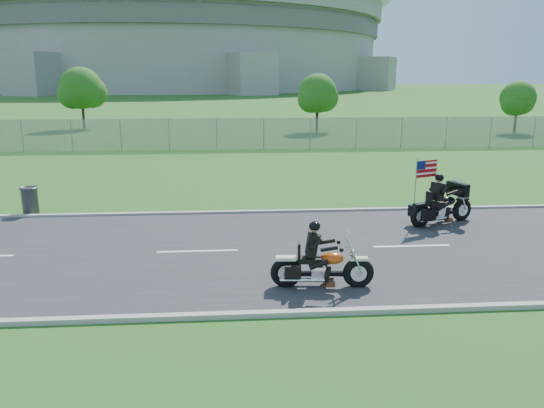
{
  "coord_description": "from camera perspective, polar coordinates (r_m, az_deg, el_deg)",
  "views": [
    {
      "loc": [
        -0.97,
        -13.89,
        4.8
      ],
      "look_at": [
        0.05,
        0.0,
        1.34
      ],
      "focal_mm": 35.0,
      "sensor_mm": 36.0,
      "label": 1
    }
  ],
  "objects": [
    {
      "name": "ground",
      "position": [
        14.73,
        -0.2,
        -5.06
      ],
      "size": [
        420.0,
        420.0,
        0.0
      ],
      "primitive_type": "plane",
      "color": "#2A581B",
      "rests_on": "ground"
    },
    {
      "name": "road",
      "position": [
        14.72,
        -0.2,
        -4.99
      ],
      "size": [
        120.0,
        8.0,
        0.04
      ],
      "primitive_type": "cube",
      "color": "#28282B",
      "rests_on": "ground"
    },
    {
      "name": "trash_can",
      "position": [
        20.19,
        -24.58,
        0.28
      ],
      "size": [
        0.66,
        0.66,
        0.93
      ],
      "primitive_type": "cylinder",
      "rotation": [
        0.0,
        0.0,
        -0.27
      ],
      "color": "#36353A",
      "rests_on": "ground"
    },
    {
      "name": "curb_north",
      "position": [
        18.58,
        -1.08,
        -0.85
      ],
      "size": [
        120.0,
        0.18,
        0.12
      ],
      "primitive_type": "cube",
      "color": "#9E9B93",
      "rests_on": "ground"
    },
    {
      "name": "tree_fence_near",
      "position": [
        44.52,
        4.96,
        11.56
      ],
      "size": [
        3.52,
        3.28,
        4.75
      ],
      "color": "#382316",
      "rests_on": "ground"
    },
    {
      "name": "tree_fence_mid",
      "position": [
        49.68,
        -19.77,
        11.44
      ],
      "size": [
        3.96,
        3.69,
        5.3
      ],
      "color": "#382316",
      "rests_on": "ground"
    },
    {
      "name": "motorcycle_follow",
      "position": [
        17.94,
        17.79,
        -0.33
      ],
      "size": [
        2.41,
        1.29,
        2.11
      ],
      "rotation": [
        0.0,
        0.0,
        0.38
      ],
      "color": "black",
      "rests_on": "ground"
    },
    {
      "name": "fence",
      "position": [
        34.34,
        -11.02,
        7.35
      ],
      "size": [
        60.0,
        0.03,
        2.0
      ],
      "primitive_type": "cube",
      "color": "gray",
      "rests_on": "ground"
    },
    {
      "name": "motorcycle_lead",
      "position": [
        12.16,
        5.25,
        -6.78
      ],
      "size": [
        2.37,
        0.68,
        1.59
      ],
      "rotation": [
        0.0,
        0.0,
        -0.08
      ],
      "color": "black",
      "rests_on": "ground"
    },
    {
      "name": "tree_fence_far",
      "position": [
        47.87,
        24.93,
        10.11
      ],
      "size": [
        3.08,
        2.87,
        4.2
      ],
      "color": "#382316",
      "rests_on": "ground"
    },
    {
      "name": "curb_south",
      "position": [
        10.97,
        1.32,
        -11.71
      ],
      "size": [
        120.0,
        0.18,
        0.12
      ],
      "primitive_type": "cube",
      "color": "#9E9B93",
      "rests_on": "ground"
    },
    {
      "name": "stadium",
      "position": [
        185.18,
        -10.58,
        17.07
      ],
      "size": [
        140.4,
        140.4,
        29.2
      ],
      "color": "#A3A099",
      "rests_on": "ground"
    }
  ]
}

